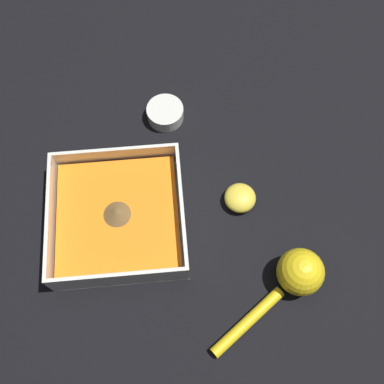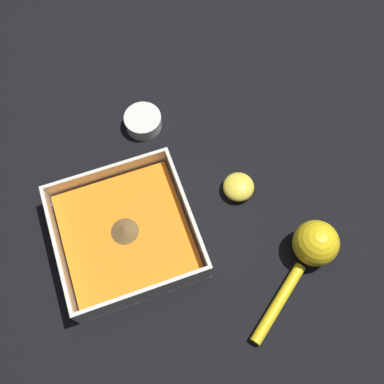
% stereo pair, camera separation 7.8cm
% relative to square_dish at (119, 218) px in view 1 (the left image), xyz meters
% --- Properties ---
extents(ground_plane, '(4.00, 4.00, 0.00)m').
position_rel_square_dish_xyz_m(ground_plane, '(-0.01, 0.01, -0.02)').
color(ground_plane, black).
extents(square_dish, '(0.23, 0.23, 0.07)m').
position_rel_square_dish_xyz_m(square_dish, '(0.00, 0.00, 0.00)').
color(square_dish, silver).
rests_on(square_dish, ground_plane).
extents(spice_bowl, '(0.07, 0.07, 0.03)m').
position_rel_square_dish_xyz_m(spice_bowl, '(0.21, -0.09, -0.01)').
color(spice_bowl, silver).
rests_on(spice_bowl, ground_plane).
extents(lemon_squeezer, '(0.16, 0.20, 0.08)m').
position_rel_square_dish_xyz_m(lemon_squeezer, '(-0.13, -0.28, 0.01)').
color(lemon_squeezer, yellow).
rests_on(lemon_squeezer, ground_plane).
extents(lemon_half, '(0.06, 0.06, 0.03)m').
position_rel_square_dish_xyz_m(lemon_half, '(0.02, -0.22, -0.01)').
color(lemon_half, yellow).
rests_on(lemon_half, ground_plane).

